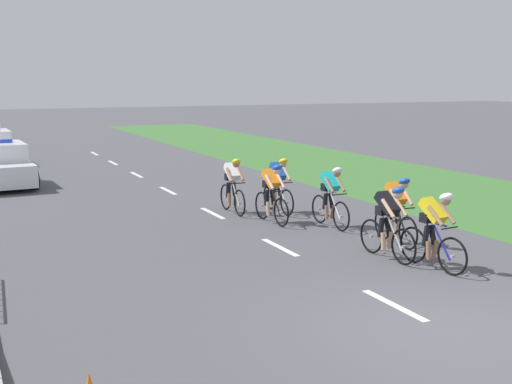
{
  "coord_description": "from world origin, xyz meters",
  "views": [
    {
      "loc": [
        -6.21,
        -6.75,
        3.57
      ],
      "look_at": [
        -0.17,
        6.04,
        1.1
      ],
      "focal_mm": 44.85,
      "sensor_mm": 36.0,
      "label": 1
    }
  ],
  "objects_px": {
    "cyclist_fifth": "(272,192)",
    "cyclist_sixth": "(279,184)",
    "cyclist_fourth": "(331,196)",
    "police_car_nearest": "(0,166)",
    "cyclist_seventh": "(233,185)",
    "cyclist_lead": "(434,229)",
    "cyclist_second": "(388,221)",
    "cyclist_third": "(396,209)"
  },
  "relations": [
    {
      "from": "cyclist_seventh",
      "to": "cyclist_fourth",
      "type": "bearing_deg",
      "value": -59.79
    },
    {
      "from": "cyclist_fourth",
      "to": "cyclist_seventh",
      "type": "bearing_deg",
      "value": 120.21
    },
    {
      "from": "cyclist_lead",
      "to": "cyclist_fifth",
      "type": "distance_m",
      "value": 5.01
    },
    {
      "from": "cyclist_sixth",
      "to": "cyclist_third",
      "type": "bearing_deg",
      "value": -79.71
    },
    {
      "from": "cyclist_lead",
      "to": "police_car_nearest",
      "type": "height_order",
      "value": "police_car_nearest"
    },
    {
      "from": "cyclist_fourth",
      "to": "cyclist_seventh",
      "type": "xyz_separation_m",
      "value": [
        -1.51,
        2.59,
        0.0
      ]
    },
    {
      "from": "cyclist_second",
      "to": "cyclist_fifth",
      "type": "height_order",
      "value": "same"
    },
    {
      "from": "cyclist_seventh",
      "to": "police_car_nearest",
      "type": "distance_m",
      "value": 9.41
    },
    {
      "from": "cyclist_fifth",
      "to": "cyclist_second",
      "type": "bearing_deg",
      "value": -81.02
    },
    {
      "from": "cyclist_lead",
      "to": "cyclist_fourth",
      "type": "xyz_separation_m",
      "value": [
        0.11,
        3.88,
        0.0
      ]
    },
    {
      "from": "cyclist_second",
      "to": "cyclist_sixth",
      "type": "bearing_deg",
      "value": 88.65
    },
    {
      "from": "cyclist_seventh",
      "to": "cyclist_lead",
      "type": "bearing_deg",
      "value": -77.84
    },
    {
      "from": "cyclist_seventh",
      "to": "cyclist_third",
      "type": "bearing_deg",
      "value": -67.62
    },
    {
      "from": "cyclist_third",
      "to": "cyclist_fourth",
      "type": "relative_size",
      "value": 1.0
    },
    {
      "from": "cyclist_third",
      "to": "cyclist_sixth",
      "type": "relative_size",
      "value": 1.0
    },
    {
      "from": "cyclist_second",
      "to": "cyclist_lead",
      "type": "bearing_deg",
      "value": -69.22
    },
    {
      "from": "cyclist_third",
      "to": "cyclist_seventh",
      "type": "bearing_deg",
      "value": 112.38
    },
    {
      "from": "cyclist_third",
      "to": "police_car_nearest",
      "type": "relative_size",
      "value": 0.38
    },
    {
      "from": "cyclist_sixth",
      "to": "cyclist_fourth",
      "type": "bearing_deg",
      "value": -80.55
    },
    {
      "from": "cyclist_third",
      "to": "cyclist_fourth",
      "type": "xyz_separation_m",
      "value": [
        -0.41,
        2.06,
        0.0
      ]
    },
    {
      "from": "cyclist_fifth",
      "to": "police_car_nearest",
      "type": "distance_m",
      "value": 10.93
    },
    {
      "from": "cyclist_second",
      "to": "cyclist_fifth",
      "type": "relative_size",
      "value": 1.0
    },
    {
      "from": "cyclist_second",
      "to": "cyclist_third",
      "type": "height_order",
      "value": "same"
    },
    {
      "from": "cyclist_fifth",
      "to": "cyclist_fourth",
      "type": "bearing_deg",
      "value": -43.27
    },
    {
      "from": "cyclist_fourth",
      "to": "cyclist_sixth",
      "type": "xyz_separation_m",
      "value": [
        -0.35,
        2.11,
        0.0
      ]
    },
    {
      "from": "cyclist_third",
      "to": "police_car_nearest",
      "type": "distance_m",
      "value": 14.36
    },
    {
      "from": "cyclist_third",
      "to": "police_car_nearest",
      "type": "xyz_separation_m",
      "value": [
        -7.3,
        12.37,
        -0.11
      ]
    },
    {
      "from": "cyclist_lead",
      "to": "cyclist_fourth",
      "type": "bearing_deg",
      "value": 88.31
    },
    {
      "from": "cyclist_fourth",
      "to": "police_car_nearest",
      "type": "relative_size",
      "value": 0.38
    },
    {
      "from": "cyclist_lead",
      "to": "cyclist_second",
      "type": "xyz_separation_m",
      "value": [
        -0.36,
        0.94,
        0.0
      ]
    },
    {
      "from": "cyclist_fourth",
      "to": "cyclist_sixth",
      "type": "height_order",
      "value": "same"
    },
    {
      "from": "cyclist_sixth",
      "to": "cyclist_lead",
      "type": "bearing_deg",
      "value": -87.73
    },
    {
      "from": "cyclist_lead",
      "to": "cyclist_second",
      "type": "relative_size",
      "value": 1.0
    },
    {
      "from": "cyclist_third",
      "to": "cyclist_lead",
      "type": "bearing_deg",
      "value": -105.9
    },
    {
      "from": "police_car_nearest",
      "to": "cyclist_fourth",
      "type": "bearing_deg",
      "value": -56.23
    },
    {
      "from": "cyclist_third",
      "to": "cyclist_seventh",
      "type": "relative_size",
      "value": 1.0
    },
    {
      "from": "cyclist_sixth",
      "to": "police_car_nearest",
      "type": "relative_size",
      "value": 0.38
    },
    {
      "from": "cyclist_seventh",
      "to": "cyclist_fifth",
      "type": "bearing_deg",
      "value": -75.27
    },
    {
      "from": "cyclist_lead",
      "to": "cyclist_third",
      "type": "distance_m",
      "value": 1.9
    },
    {
      "from": "cyclist_seventh",
      "to": "cyclist_sixth",
      "type": "bearing_deg",
      "value": -22.39
    },
    {
      "from": "cyclist_fifth",
      "to": "cyclist_third",
      "type": "bearing_deg",
      "value": -64.05
    },
    {
      "from": "cyclist_fifth",
      "to": "cyclist_sixth",
      "type": "relative_size",
      "value": 1.0
    }
  ]
}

